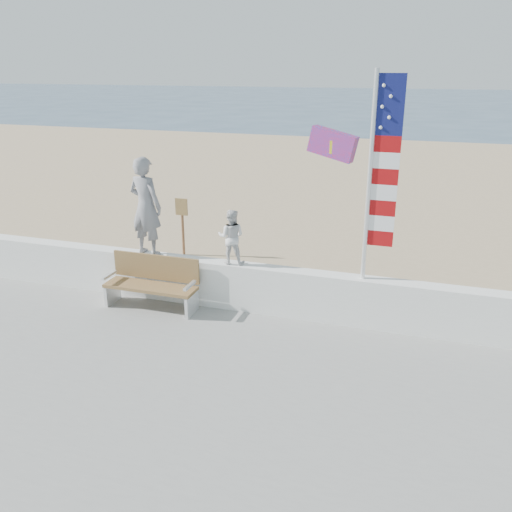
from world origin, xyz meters
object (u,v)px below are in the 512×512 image
object	(u,v)px
child	(231,237)
bench	(153,282)
flag	(378,170)
adult	(146,206)

from	to	relation	value
child	bench	size ratio (longest dim) A/B	0.58
child	flag	xyz separation A→B (m)	(2.58, -0.00, 1.39)
bench	child	bearing A→B (deg)	17.31
adult	child	bearing A→B (deg)	-168.62
adult	flag	xyz separation A→B (m)	(4.33, -0.00, 0.95)
bench	flag	size ratio (longest dim) A/B	0.51
adult	child	xyz separation A→B (m)	(1.75, 0.00, -0.44)
bench	flag	distance (m)	4.67
adult	bench	world-z (taller)	adult
flag	child	bearing A→B (deg)	179.99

